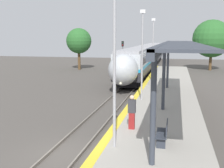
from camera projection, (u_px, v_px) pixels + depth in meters
ground_plane at (65, 155)px, 12.70m from camera, size 120.00×120.00×0.00m
rail_left at (50, 152)px, 12.85m from camera, size 0.08×90.00×0.15m
rail_right at (80, 155)px, 12.53m from camera, size 0.08×90.00×0.15m
train at (147, 56)px, 46.23m from camera, size 2.92×45.42×3.94m
platform_right at (155, 153)px, 11.74m from camera, size 4.59×64.00×0.93m
platform_bench at (164, 133)px, 11.51m from camera, size 0.44×1.44×0.89m
person_waiting at (132, 112)px, 13.31m from camera, size 0.36×0.22×1.65m
railway_signal at (123, 55)px, 37.23m from camera, size 0.28×0.28×4.77m
lamppost_near at (114, 60)px, 10.69m from camera, size 0.36×0.20×6.17m
lamppost_mid at (142, 50)px, 19.22m from camera, size 0.36×0.20×6.17m
lamppost_far at (153, 46)px, 27.74m from camera, size 0.36×0.20×6.17m
station_canopy at (175, 47)px, 16.31m from camera, size 2.02×18.33×4.03m
background_tree_left at (79, 41)px, 45.60m from camera, size 4.10×4.10×6.75m
background_tree_right at (212, 39)px, 44.37m from camera, size 5.96×5.96×8.04m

